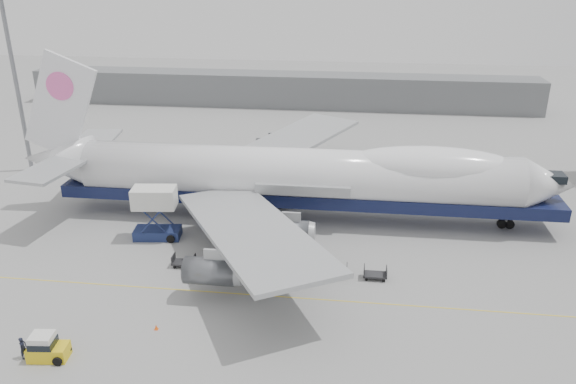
# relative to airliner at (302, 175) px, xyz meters

# --- Properties ---
(ground) EXTENTS (260.00, 260.00, 0.00)m
(ground) POSITION_rel_airliner_xyz_m (-0.64, -12.00, -5.62)
(ground) COLOR gray
(ground) RESTS_ON ground
(apron_line) EXTENTS (60.00, 0.15, 0.01)m
(apron_line) POSITION_rel_airliner_xyz_m (-0.64, -18.00, -5.62)
(apron_line) COLOR gold
(apron_line) RESTS_ON ground
(hangar) EXTENTS (110.00, 8.00, 7.00)m
(hangar) POSITION_rel_airliner_xyz_m (-10.64, 58.00, -2.12)
(hangar) COLOR slate
(hangar) RESTS_ON ground
(floodlight_mast) EXTENTS (2.40, 2.40, 25.43)m
(floodlight_mast) POSITION_rel_airliner_xyz_m (-42.64, 12.00, 8.64)
(floodlight_mast) COLOR slate
(floodlight_mast) RESTS_ON ground
(airliner) EXTENTS (67.00, 55.30, 19.98)m
(airliner) POSITION_rel_airliner_xyz_m (0.00, 0.00, 0.00)
(airliner) COLOR white
(airliner) RESTS_ON ground
(catering_truck) EXTENTS (5.46, 4.06, 6.15)m
(catering_truck) POSITION_rel_airliner_xyz_m (-15.91, -7.48, -2.18)
(catering_truck) COLOR navy
(catering_truck) RESTS_ON ground
(baggage_tug) EXTENTS (3.22, 1.95, 2.24)m
(baggage_tug) POSITION_rel_airliner_xyz_m (-17.50, -29.11, -4.63)
(baggage_tug) COLOR yellow
(baggage_tug) RESTS_ON ground
(ground_worker) EXTENTS (0.51, 0.73, 1.91)m
(ground_worker) POSITION_rel_airliner_xyz_m (-19.37, -29.30, -4.67)
(ground_worker) COLOR black
(ground_worker) RESTS_ON ground
(traffic_cone) EXTENTS (0.34, 0.34, 0.50)m
(traffic_cone) POSITION_rel_airliner_xyz_m (-10.18, -24.39, -5.39)
(traffic_cone) COLOR #FF560D
(traffic_cone) RESTS_ON ground
(dolly_0) EXTENTS (2.30, 1.35, 1.30)m
(dolly_0) POSITION_rel_airliner_xyz_m (-10.98, -13.55, -5.09)
(dolly_0) COLOR #2D2D30
(dolly_0) RESTS_ON ground
(dolly_1) EXTENTS (2.30, 1.35, 1.30)m
(dolly_1) POSITION_rel_airliner_xyz_m (-7.04, -13.55, -5.09)
(dolly_1) COLOR #2D2D30
(dolly_1) RESTS_ON ground
(dolly_2) EXTENTS (2.30, 1.35, 1.30)m
(dolly_2) POSITION_rel_airliner_xyz_m (-3.09, -13.55, -5.09)
(dolly_2) COLOR #2D2D30
(dolly_2) RESTS_ON ground
(dolly_3) EXTENTS (2.30, 1.35, 1.30)m
(dolly_3) POSITION_rel_airliner_xyz_m (0.85, -13.55, -5.09)
(dolly_3) COLOR #2D2D30
(dolly_3) RESTS_ON ground
(dolly_4) EXTENTS (2.30, 1.35, 1.30)m
(dolly_4) POSITION_rel_airliner_xyz_m (4.79, -13.55, -5.09)
(dolly_4) COLOR #2D2D30
(dolly_4) RESTS_ON ground
(dolly_5) EXTENTS (2.30, 1.35, 1.30)m
(dolly_5) POSITION_rel_airliner_xyz_m (8.73, -13.55, -5.09)
(dolly_5) COLOR #2D2D30
(dolly_5) RESTS_ON ground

